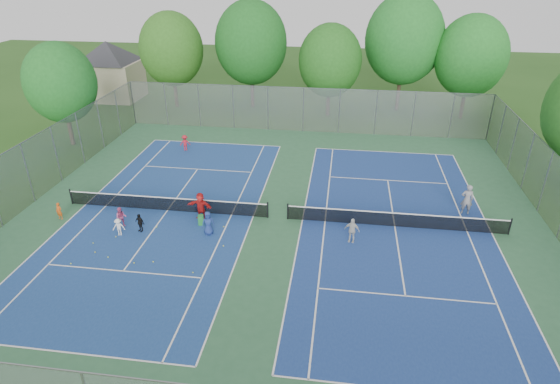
{
  "coord_description": "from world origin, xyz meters",
  "views": [
    {
      "loc": [
        3.57,
        -24.44,
        14.32
      ],
      "look_at": [
        0.0,
        1.0,
        1.3
      ],
      "focal_mm": 30.0,
      "sensor_mm": 36.0,
      "label": 1
    }
  ],
  "objects_px": {
    "ball_crate": "(198,208)",
    "instructor": "(467,199)",
    "net_right": "(396,220)",
    "ball_hopper": "(201,220)",
    "net_left": "(167,204)"
  },
  "relations": [
    {
      "from": "ball_crate",
      "to": "ball_hopper",
      "type": "height_order",
      "value": "ball_hopper"
    },
    {
      "from": "ball_crate",
      "to": "instructor",
      "type": "distance_m",
      "value": 16.66
    },
    {
      "from": "instructor",
      "to": "ball_hopper",
      "type": "bearing_deg",
      "value": 16.65
    },
    {
      "from": "ball_hopper",
      "to": "net_left",
      "type": "bearing_deg",
      "value": 152.2
    },
    {
      "from": "net_right",
      "to": "instructor",
      "type": "height_order",
      "value": "instructor"
    },
    {
      "from": "ball_hopper",
      "to": "instructor",
      "type": "height_order",
      "value": "instructor"
    },
    {
      "from": "ball_crate",
      "to": "ball_hopper",
      "type": "bearing_deg",
      "value": -67.46
    },
    {
      "from": "net_right",
      "to": "ball_crate",
      "type": "xyz_separation_m",
      "value": [
        -12.14,
        0.39,
        -0.32
      ]
    },
    {
      "from": "net_right",
      "to": "ball_hopper",
      "type": "distance_m",
      "value": 11.49
    },
    {
      "from": "ball_hopper",
      "to": "net_right",
      "type": "bearing_deg",
      "value": 6.83
    },
    {
      "from": "net_right",
      "to": "ball_crate",
      "type": "distance_m",
      "value": 12.15
    },
    {
      "from": "net_left",
      "to": "ball_hopper",
      "type": "relative_size",
      "value": 20.58
    },
    {
      "from": "ball_crate",
      "to": "ball_hopper",
      "type": "xyz_separation_m",
      "value": [
        0.73,
        -1.75,
        0.18
      ]
    },
    {
      "from": "net_left",
      "to": "instructor",
      "type": "relative_size",
      "value": 6.51
    },
    {
      "from": "ball_crate",
      "to": "instructor",
      "type": "relative_size",
      "value": 0.16
    }
  ]
}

